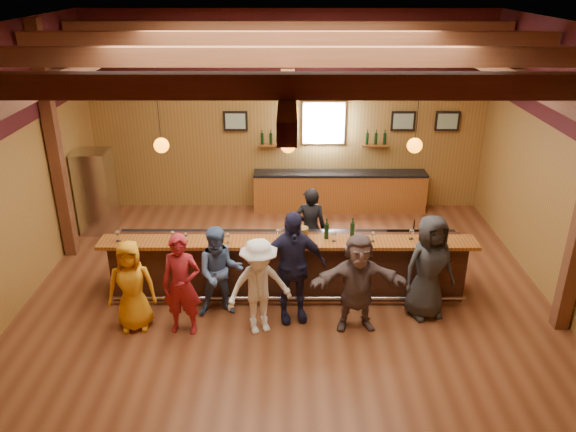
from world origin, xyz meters
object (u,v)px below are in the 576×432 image
Objects in this scene: stainless_fridge at (96,192)px; customer_denim at (220,272)px; customer_redvest at (182,285)px; customer_brown at (357,282)px; back_bar_cabinet at (339,191)px; bartender at (310,229)px; bar_counter at (289,262)px; customer_orange at (132,286)px; bottle_a at (327,231)px; customer_navy at (292,267)px; ice_bucket at (302,234)px; customer_dark at (429,267)px; customer_white at (259,287)px.

stainless_fridge is 4.43m from customer_denim.
customer_redvest is 2.70m from customer_brown.
bartender is (-0.79, -2.77, 0.33)m from back_bar_cabinet.
customer_orange is (-2.44, -1.18, 0.23)m from bar_counter.
bottle_a is (2.27, 1.05, 0.42)m from customer_redvest.
customer_denim is 2.20m from bartender.
ice_bucket is (0.18, 0.65, 0.27)m from customer_navy.
bartender reaches higher than customer_orange.
bar_counter is 3.50× the size of stainless_fridge.
customer_dark is at bearing 142.10° from bartender.
ice_bucket is at bearing 35.64° from customer_white.
customer_navy is 1.77m from bartender.
customer_brown is 4.59× the size of bottle_a.
customer_dark reaches higher than bar_counter.
customer_navy is 2.20m from customer_dark.
bar_counter is at bearing 128.92° from ice_bucket.
customer_redvest reaches higher than customer_brown.
bartender is (0.40, 0.80, 0.29)m from bar_counter.
customer_redvest is 1.02× the size of customer_brown.
customer_redvest is 4.68× the size of bottle_a.
customer_dark is at bearing -7.83° from customer_navy.
customer_denim is 1.89m from bottle_a.
back_bar_cabinet is at bearing 51.05° from customer_white.
stainless_fridge is at bearing 114.17° from customer_white.
bartender is at bearing 50.94° from customer_redvest.
stainless_fridge reaches higher than customer_white.
back_bar_cabinet is at bearing 65.05° from customer_navy.
ice_bucket is at bearing 33.71° from customer_redvest.
stainless_fridge is 1.02× the size of customer_dark.
customer_denim is 7.22× the size of ice_bucket.
customer_orange is 2.51m from customer_navy.
back_bar_cabinet is 18.55× the size of ice_bucket.
customer_brown is at bearing -65.43° from bottle_a.
customer_navy reaches higher than customer_orange.
customer_redvest is at bearing 48.89° from bartender.
back_bar_cabinet is 11.27× the size of bottle_a.
bar_counter is at bearing 18.59° from customer_orange.
bottle_a is at bearing -29.47° from stainless_fridge.
customer_redvest is 0.88× the size of customer_navy.
customer_brown is at bearing -91.49° from back_bar_cabinet.
customer_brown is at bearing -35.01° from stainless_fridge.
customer_denim is 0.82× the size of customer_navy.
customer_redvest is (-2.82, -4.86, 0.36)m from back_bar_cabinet.
back_bar_cabinet is 2.41× the size of customer_redvest.
customer_redvest reaches higher than bottle_a.
ice_bucket is at bearing 148.25° from customer_dark.
customer_navy is (2.48, 0.25, 0.19)m from customer_orange.
customer_dark is 4.98× the size of bottle_a.
customer_redvest is at bearing -141.90° from bar_counter.
back_bar_cabinet is 5.43m from stainless_fridge.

